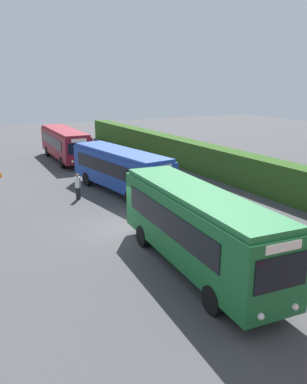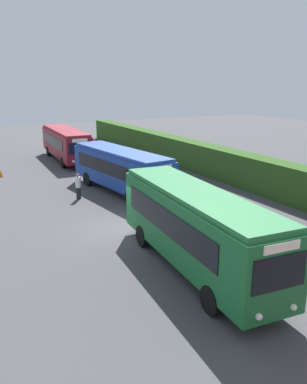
# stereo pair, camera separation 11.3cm
# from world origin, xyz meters

# --- Properties ---
(ground_plane) EXTENTS (108.29, 108.29, 0.00)m
(ground_plane) POSITION_xyz_m (0.00, 0.00, 0.00)
(ground_plane) COLOR #424244
(bus_maroon) EXTENTS (10.47, 2.75, 3.01)m
(bus_maroon) POSITION_xyz_m (-19.55, 2.69, 1.75)
(bus_maroon) COLOR maroon
(bus_maroon) RESTS_ON ground_plane
(bus_blue) EXTENTS (9.90, 3.52, 2.95)m
(bus_blue) POSITION_xyz_m (-6.71, 2.83, 1.72)
(bus_blue) COLOR navy
(bus_blue) RESTS_ON ground_plane
(bus_green) EXTENTS (10.06, 3.07, 3.32)m
(bus_green) POSITION_xyz_m (5.34, 0.85, 1.90)
(bus_green) COLOR #19602D
(bus_green) RESTS_ON ground_plane
(person_left) EXTENTS (0.46, 0.43, 1.69)m
(person_left) POSITION_xyz_m (-6.55, -0.23, 0.90)
(person_left) COLOR black
(person_left) RESTS_ON ground_plane
(person_center) EXTENTS (0.27, 0.47, 1.88)m
(person_center) POSITION_xyz_m (1.90, 3.68, 1.00)
(person_center) COLOR #334C8C
(person_center) RESTS_ON ground_plane
(person_right) EXTENTS (0.26, 0.40, 1.80)m
(person_right) POSITION_xyz_m (4.90, 3.22, 0.95)
(person_right) COLOR black
(person_right) RESTS_ON ground_plane
(hedge_row) EXTENTS (66.15, 1.60, 2.36)m
(hedge_row) POSITION_xyz_m (0.00, 11.46, 1.18)
(hedge_row) COLOR #2B4F1B
(hedge_row) RESTS_ON ground_plane
(traffic_cone) EXTENTS (0.36, 0.36, 0.60)m
(traffic_cone) POSITION_xyz_m (-15.41, -3.87, 0.30)
(traffic_cone) COLOR orange
(traffic_cone) RESTS_ON ground_plane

